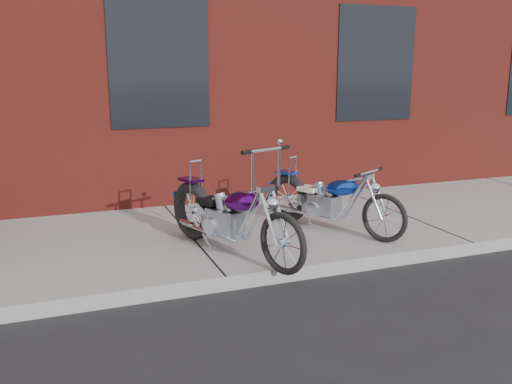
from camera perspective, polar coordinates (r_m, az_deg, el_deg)
name	(u,v)px	position (r m, az deg, el deg)	size (l,w,h in m)	color
ground	(226,291)	(5.35, -3.14, -10.40)	(120.00, 120.00, 0.00)	black
sidewalk	(189,240)	(6.68, -7.04, -5.03)	(22.00, 3.00, 0.15)	gray
chopper_purple	(230,219)	(5.82, -2.75, -2.82)	(0.89, 2.06, 1.22)	black
chopper_blue	(329,202)	(6.74, 7.73, -1.07)	(1.06, 1.78, 0.86)	black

